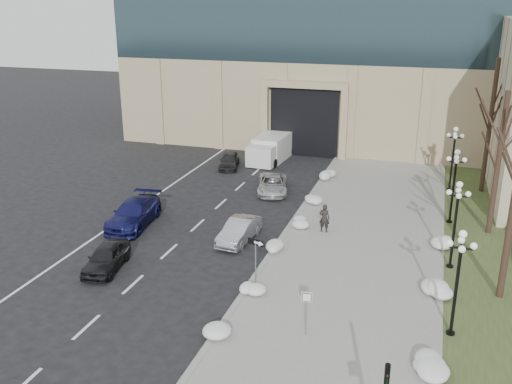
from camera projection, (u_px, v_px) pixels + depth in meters
sidewalk at (360, 245)px, 32.25m from camera, size 9.00×40.00×0.12m
curb at (284, 235)px, 33.53m from camera, size 0.30×40.00×0.14m
grass_strip at (483, 260)px, 30.39m from camera, size 4.00×40.00×0.10m
car_a at (106, 258)px, 29.30m from camera, size 2.13×4.02×1.30m
car_b at (239, 231)px, 32.66m from camera, size 1.67×4.04×1.30m
car_c at (134, 213)px, 34.96m from camera, size 2.71×5.47×1.53m
car_d at (272, 184)px, 40.88m from camera, size 3.09×4.79×1.23m
car_e at (229, 160)px, 46.80m from camera, size 2.33×3.92×1.25m
pedestrian at (324, 218)px, 33.62m from camera, size 0.64×0.43×1.73m
box_truck at (272, 148)px, 49.07m from camera, size 2.75×6.80×2.11m
one_way_sign at (258, 248)px, 27.05m from camera, size 0.90×0.44×2.46m
keep_sign at (307, 304)px, 23.09m from camera, size 0.45×0.08×2.10m
snow_clump_b at (220, 336)px, 23.17m from camera, size 1.10×1.60×0.36m
snow_clump_c at (250, 288)px, 26.96m from camera, size 1.10×1.60×0.36m
snow_clump_d at (279, 246)px, 31.56m from camera, size 1.10×1.60×0.36m
snow_clump_e at (296, 222)px, 34.83m from camera, size 1.10×1.60×0.36m
snow_clump_f at (315, 199)px, 38.84m from camera, size 1.10×1.60×0.36m
snow_clump_g at (330, 176)px, 43.72m from camera, size 1.10×1.60×0.36m
snow_clump_h at (433, 377)px, 20.62m from camera, size 1.10×1.60×0.36m
snow_clump_i at (436, 294)px, 26.44m from camera, size 1.10×1.60×0.36m
snow_clump_j at (440, 243)px, 31.87m from camera, size 1.10×1.60×0.36m
snow_clump_k at (432, 369)px, 21.10m from camera, size 1.10×1.60×0.36m
lamppost_a at (459, 269)px, 22.68m from camera, size 1.18×1.18×4.76m
lamppost_b at (456, 213)px, 28.54m from camera, size 1.18×1.18×4.76m
lamppost_c at (455, 176)px, 34.40m from camera, size 1.18×1.18×4.76m
lamppost_d at (454, 150)px, 40.26m from camera, size 1.18×1.18×4.76m
tree_mid at (501, 144)px, 32.08m from camera, size 3.20×3.20×8.50m
tree_far at (492, 108)px, 39.08m from camera, size 3.20×3.20×9.50m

